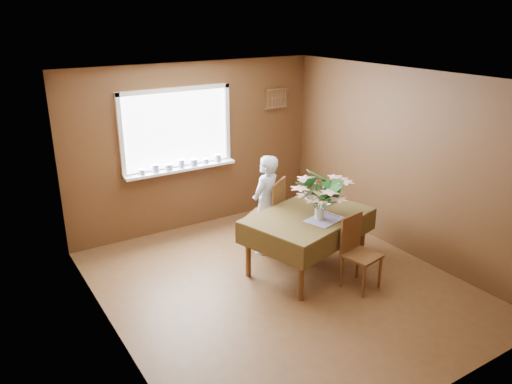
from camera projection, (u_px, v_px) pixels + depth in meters
floor at (280, 285)px, 6.14m from camera, size 4.50×4.50×0.00m
ceiling at (284, 79)px, 5.28m from camera, size 4.50×4.50×0.00m
wall_back at (196, 147)px, 7.50m from camera, size 4.00×0.00×4.00m
wall_front at (446, 271)px, 3.93m from camera, size 4.00×0.00×4.00m
wall_left at (108, 228)px, 4.71m from camera, size 0.00×4.50×4.50m
wall_right at (403, 163)px, 6.72m from camera, size 0.00×4.50×4.50m
window_assembly at (179, 144)px, 7.27m from camera, size 1.72×0.20×1.22m
spoon_rack at (277, 99)px, 7.99m from camera, size 0.44×0.05×0.33m
dining_table at (308, 221)px, 6.32m from camera, size 1.78×1.43×0.76m
chair_far at (271, 213)px, 6.87m from camera, size 0.62×0.62×1.04m
chair_near at (357, 249)px, 5.98m from camera, size 0.45×0.45×0.90m
seated_woman at (266, 205)px, 6.77m from camera, size 0.60×0.52×1.39m
flower_bouquet at (320, 193)px, 6.04m from camera, size 0.61×0.61×0.52m
side_plate at (323, 202)px, 6.67m from camera, size 0.32×0.32×0.01m
table_knife at (332, 215)px, 6.27m from camera, size 0.09×0.21×0.00m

